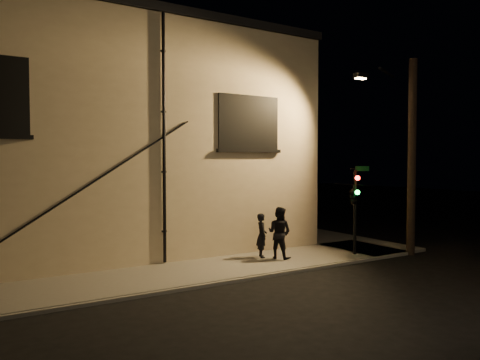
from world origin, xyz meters
TOP-DOWN VIEW (x-y plane):
  - ground at (0.00, 0.00)m, footprint 90.00×90.00m
  - sidewalk at (1.22, 4.39)m, footprint 21.00×16.00m
  - building at (-3.00, 8.99)m, footprint 16.20×12.23m
  - pedestrian_a at (1.54, 2.03)m, footprint 0.55×0.67m
  - pedestrian_b at (1.96, 1.54)m, footprint 1.00×1.10m
  - traffic_signal at (4.59, 0.57)m, footprint 1.16×1.89m
  - streetlamp_pole at (6.85, -0.05)m, footprint 2.03×1.39m

SIDE VIEW (x-z plane):
  - ground at x=0.00m, z-range 0.00..0.00m
  - sidewalk at x=1.22m, z-range 0.00..0.12m
  - pedestrian_a at x=1.54m, z-range 0.12..1.69m
  - pedestrian_b at x=1.96m, z-range 0.12..1.94m
  - traffic_signal at x=4.59m, z-range 0.68..3.93m
  - streetlamp_pole at x=6.85m, z-range 0.21..7.60m
  - building at x=-3.00m, z-range 0.00..8.80m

